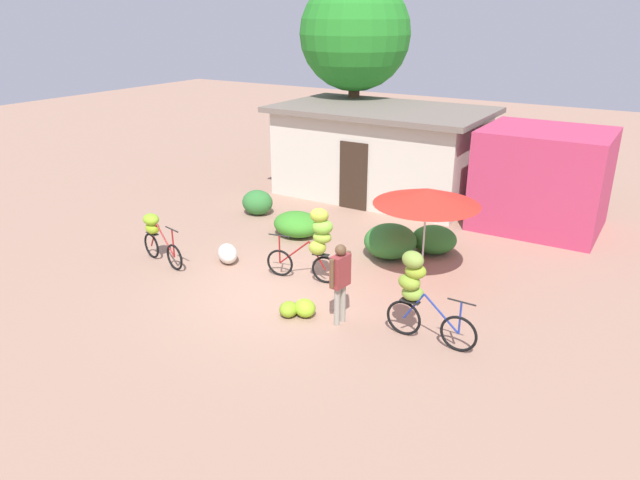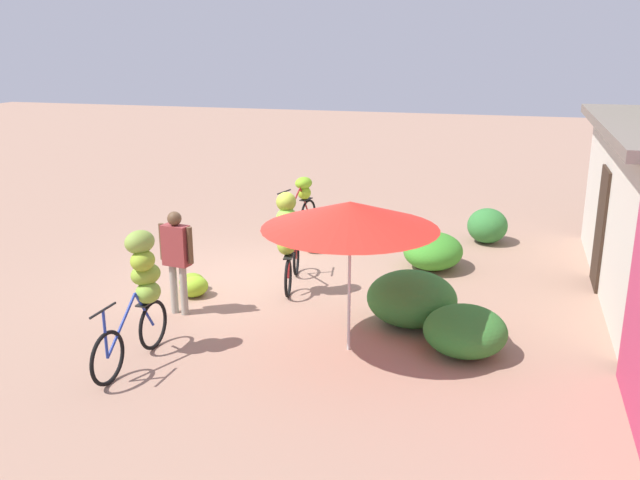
{
  "view_description": "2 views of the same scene",
  "coord_description": "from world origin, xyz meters",
  "px_view_note": "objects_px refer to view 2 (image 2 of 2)",
  "views": [
    {
      "loc": [
        6.42,
        -9.06,
        5.52
      ],
      "look_at": [
        0.21,
        1.02,
        0.89
      ],
      "focal_mm": 32.99,
      "sensor_mm": 36.0,
      "label": 1
    },
    {
      "loc": [
        10.14,
        4.16,
        3.95
      ],
      "look_at": [
        -0.22,
        1.16,
        0.79
      ],
      "focal_mm": 37.77,
      "sensor_mm": 36.0,
      "label": 2
    }
  ],
  "objects_px": {
    "market_umbrella": "(350,215)",
    "bicycle_leftmost": "(301,198)",
    "produce_sack": "(318,240)",
    "person_vendor": "(177,252)",
    "bicycle_near_pile": "(288,233)",
    "bicycle_center_loaded": "(141,285)",
    "banana_pile_on_ground": "(193,285)"
  },
  "relations": [
    {
      "from": "bicycle_leftmost",
      "to": "banana_pile_on_ground",
      "type": "relative_size",
      "value": 1.92
    },
    {
      "from": "market_umbrella",
      "to": "bicycle_leftmost",
      "type": "height_order",
      "value": "market_umbrella"
    },
    {
      "from": "market_umbrella",
      "to": "banana_pile_on_ground",
      "type": "relative_size",
      "value": 2.78
    },
    {
      "from": "market_umbrella",
      "to": "bicycle_center_loaded",
      "type": "height_order",
      "value": "market_umbrella"
    },
    {
      "from": "bicycle_near_pile",
      "to": "bicycle_center_loaded",
      "type": "bearing_deg",
      "value": -21.18
    },
    {
      "from": "market_umbrella",
      "to": "bicycle_near_pile",
      "type": "height_order",
      "value": "market_umbrella"
    },
    {
      "from": "banana_pile_on_ground",
      "to": "person_vendor",
      "type": "distance_m",
      "value": 1.17
    },
    {
      "from": "bicycle_near_pile",
      "to": "produce_sack",
      "type": "height_order",
      "value": "bicycle_near_pile"
    },
    {
      "from": "bicycle_center_loaded",
      "to": "bicycle_near_pile",
      "type": "bearing_deg",
      "value": 158.82
    },
    {
      "from": "market_umbrella",
      "to": "bicycle_leftmost",
      "type": "distance_m",
      "value": 6.24
    },
    {
      "from": "banana_pile_on_ground",
      "to": "produce_sack",
      "type": "height_order",
      "value": "produce_sack"
    },
    {
      "from": "bicycle_leftmost",
      "to": "person_vendor",
      "type": "relative_size",
      "value": 0.99
    },
    {
      "from": "bicycle_near_pile",
      "to": "market_umbrella",
      "type": "bearing_deg",
      "value": 38.53
    },
    {
      "from": "bicycle_near_pile",
      "to": "produce_sack",
      "type": "distance_m",
      "value": 2.48
    },
    {
      "from": "banana_pile_on_ground",
      "to": "produce_sack",
      "type": "bearing_deg",
      "value": 155.52
    },
    {
      "from": "person_vendor",
      "to": "bicycle_near_pile",
      "type": "bearing_deg",
      "value": 135.56
    },
    {
      "from": "bicycle_leftmost",
      "to": "bicycle_center_loaded",
      "type": "xyz_separation_m",
      "value": [
        6.52,
        -0.07,
        0.28
      ]
    },
    {
      "from": "bicycle_near_pile",
      "to": "person_vendor",
      "type": "height_order",
      "value": "bicycle_near_pile"
    },
    {
      "from": "bicycle_center_loaded",
      "to": "person_vendor",
      "type": "bearing_deg",
      "value": -170.42
    },
    {
      "from": "bicycle_near_pile",
      "to": "person_vendor",
      "type": "xyz_separation_m",
      "value": [
        1.33,
        -1.3,
        -0.04
      ]
    },
    {
      "from": "market_umbrella",
      "to": "banana_pile_on_ground",
      "type": "distance_m",
      "value": 3.65
    },
    {
      "from": "produce_sack",
      "to": "person_vendor",
      "type": "xyz_separation_m",
      "value": [
        3.67,
        -1.11,
        0.75
      ]
    },
    {
      "from": "bicycle_leftmost",
      "to": "bicycle_near_pile",
      "type": "bearing_deg",
      "value": 14.67
    },
    {
      "from": "bicycle_near_pile",
      "to": "banana_pile_on_ground",
      "type": "height_order",
      "value": "bicycle_near_pile"
    },
    {
      "from": "person_vendor",
      "to": "bicycle_center_loaded",
      "type": "bearing_deg",
      "value": 9.58
    },
    {
      "from": "bicycle_leftmost",
      "to": "bicycle_center_loaded",
      "type": "bearing_deg",
      "value": -0.63
    },
    {
      "from": "banana_pile_on_ground",
      "to": "person_vendor",
      "type": "bearing_deg",
      "value": 12.65
    },
    {
      "from": "bicycle_near_pile",
      "to": "bicycle_center_loaded",
      "type": "height_order",
      "value": "bicycle_near_pile"
    },
    {
      "from": "market_umbrella",
      "to": "banana_pile_on_ground",
      "type": "bearing_deg",
      "value": -114.26
    },
    {
      "from": "bicycle_center_loaded",
      "to": "produce_sack",
      "type": "bearing_deg",
      "value": 170.22
    },
    {
      "from": "produce_sack",
      "to": "banana_pile_on_ground",
      "type": "bearing_deg",
      "value": -24.48
    },
    {
      "from": "banana_pile_on_ground",
      "to": "person_vendor",
      "type": "height_order",
      "value": "person_vendor"
    }
  ]
}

